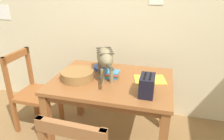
# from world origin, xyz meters

# --- Properties ---
(wall_rear) EXTENTS (5.10, 0.11, 2.50)m
(wall_rear) POSITION_xyz_m (-0.00, 1.69, 1.25)
(wall_rear) COLOR beige
(wall_rear) RESTS_ON ground_plane
(dining_table) EXTENTS (1.17, 0.86, 0.75)m
(dining_table) POSITION_xyz_m (0.02, 0.96, 0.66)
(dining_table) COLOR brown
(dining_table) RESTS_ON ground_plane
(cat) EXTENTS (0.34, 0.67, 0.29)m
(cat) POSITION_xyz_m (-0.07, 1.02, 0.95)
(cat) COLOR #817251
(cat) RESTS_ON dining_table
(saucer_bowl) EXTENTS (0.20, 0.20, 0.03)m
(saucer_bowl) POSITION_xyz_m (-0.16, 1.21, 0.77)
(saucer_bowl) COLOR #314EBA
(saucer_bowl) RESTS_ON dining_table
(coffee_mug) EXTENTS (0.12, 0.08, 0.08)m
(coffee_mug) POSITION_xyz_m (-0.15, 1.21, 0.82)
(coffee_mug) COLOR white
(coffee_mug) RESTS_ON saucer_bowl
(magazine) EXTENTS (0.34, 0.28, 0.01)m
(magazine) POSITION_xyz_m (0.38, 1.05, 0.75)
(magazine) COLOR yellow
(magazine) RESTS_ON dining_table
(book_stack) EXTENTS (0.20, 0.14, 0.06)m
(book_stack) POSITION_xyz_m (-0.02, 1.01, 0.78)
(book_stack) COLOR #3987C6
(book_stack) RESTS_ON dining_table
(wicker_basket) EXTENTS (0.32, 0.32, 0.09)m
(wicker_basket) POSITION_xyz_m (-0.31, 0.88, 0.80)
(wicker_basket) COLOR olive
(wicker_basket) RESTS_ON dining_table
(toaster) EXTENTS (0.12, 0.20, 0.18)m
(toaster) POSITION_xyz_m (0.38, 0.75, 0.84)
(toaster) COLOR black
(toaster) RESTS_ON dining_table
(wooden_chair_far) EXTENTS (0.43, 0.43, 0.93)m
(wooden_chair_far) POSITION_xyz_m (-0.95, 1.00, 0.45)
(wooden_chair_far) COLOR brown
(wooden_chair_far) RESTS_ON ground_plane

